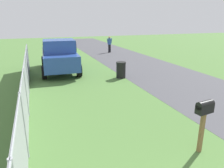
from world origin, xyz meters
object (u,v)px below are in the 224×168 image
at_px(mailbox, 204,112).
at_px(pedestrian, 109,43).
at_px(pickup_truck, 59,55).
at_px(trash_bin, 121,70).

relative_size(mailbox, pedestrian, 0.87).
height_order(mailbox, pickup_truck, pickup_truck).
bearing_deg(pedestrian, mailbox, -16.43).
bearing_deg(trash_bin, pedestrian, -15.66).
relative_size(mailbox, trash_bin, 1.50).
distance_m(trash_bin, pedestrian, 9.66).
bearing_deg(mailbox, trash_bin, -14.40).
distance_m(mailbox, trash_bin, 7.41).
height_order(pickup_truck, pedestrian, pickup_truck).
bearing_deg(mailbox, pickup_truck, 5.06).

